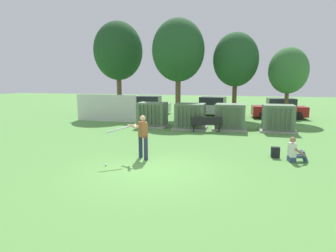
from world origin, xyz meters
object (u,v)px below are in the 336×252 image
Objects in this scene: backpack at (275,152)px; transformer_east at (278,119)px; park_bench at (207,123)px; parked_car_leftmost at (148,105)px; parked_car_left_of_center at (211,107)px; transformer_mid_east at (230,117)px; seated_spectator at (295,152)px; parked_car_right_of_center at (279,109)px; sports_ball at (106,165)px; batter at (142,135)px; transformer_west at (152,115)px; transformer_mid_west at (190,117)px.

transformer_east is at bearing 83.29° from backpack.
parked_car_leftmost is at bearing 128.49° from park_bench.
transformer_mid_east is at bearing -74.78° from parked_car_left_of_center.
parked_car_right_of_center is (0.90, 13.25, 0.38)m from seated_spectator.
parked_car_right_of_center is (0.80, 6.48, -0.04)m from transformer_east.
sports_ball is 6.70m from backpack.
parked_car_right_of_center is (6.70, 14.36, -0.22)m from batter.
transformer_mid_east is at bearing 0.61° from transformer_west.
transformer_mid_west reaches higher than sports_ball.
parked_car_leftmost and parked_car_right_of_center have the same top height.
parked_car_leftmost is (-6.45, 8.12, 0.22)m from park_bench.
parked_car_leftmost reaches higher than park_bench.
sports_ball is (-6.85, -9.11, -0.74)m from transformer_east.
park_bench is 0.43× the size of parked_car_right_of_center.
parked_car_right_of_center is at bearing 86.12° from seated_spectator.
parked_car_right_of_center is (7.65, 15.59, 0.71)m from sports_ball.
parked_car_leftmost is at bearing -178.77° from parked_car_left_of_center.
sports_ball is (-2.69, -7.85, -0.49)m from park_bench.
transformer_mid_west is 8.22m from seated_spectator.
backpack is 13.93m from parked_car_left_of_center.
parked_car_right_of_center is at bearing 83.11° from backpack.
transformer_mid_east is 1.21× the size of batter.
park_bench is at bearing -51.51° from parked_car_leftmost.
transformer_east is at bearing 53.08° from sports_ball.
transformer_east is 0.49× the size of parked_car_leftmost.
sports_ball is 0.09× the size of seated_spectator.
parked_car_left_of_center is (2.09, 16.09, 0.71)m from sports_ball.
backpack is at bearing -40.80° from transformer_west.
transformer_west is 0.49× the size of parked_car_leftmost.
transformer_mid_east reaches higher than seated_spectator.
sports_ball is 16.24m from parked_car_left_of_center.
transformer_mid_east is 8.35m from batter.
parked_car_right_of_center is (11.41, -0.37, 0.00)m from parked_car_leftmost.
seated_spectator is (5.20, -6.35, -0.41)m from transformer_mid_west.
transformer_mid_west reaches higher than seated_spectator.
transformer_mid_west is 1.00× the size of transformer_east.
backpack is at bearing -56.20° from park_bench.
transformer_mid_east reaches higher than park_bench.
transformer_east is 0.48× the size of parked_car_left_of_center.
parked_car_left_of_center is at bearing 1.23° from parked_car_leftmost.
parked_car_leftmost is (-4.71, 14.74, -0.22)m from batter.
backpack is at bearing 24.33° from sports_ball.
parked_car_left_of_center is at bearing 124.27° from transformer_east.
transformer_east and parked_car_leftmost have the same top height.
transformer_west is 10.96m from parked_car_right_of_center.
park_bench is 6.86m from batter.
transformer_west is 4.77× the size of backpack.
batter is 1.81m from sports_ball.
transformer_east reaches higher than park_bench.
parked_car_left_of_center reaches higher than seated_spectator.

